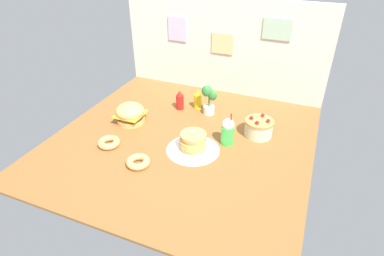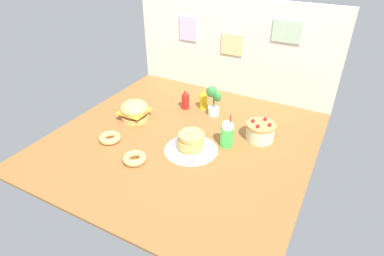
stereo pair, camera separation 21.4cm
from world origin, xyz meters
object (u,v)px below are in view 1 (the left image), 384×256
at_px(burger, 130,113).
at_px(donut_chocolate, 138,162).
at_px(cream_soda_cup, 228,131).
at_px(mustard_bottle, 198,100).
at_px(layer_cake, 259,128).
at_px(donut_pink_glaze, 109,142).
at_px(potted_plant, 209,99).
at_px(pancake_stack, 193,143).
at_px(ketchup_bottle, 180,100).

distance_m(burger, donut_chocolate, 0.63).
bearing_deg(cream_soda_cup, mustard_bottle, 133.17).
distance_m(layer_cake, cream_soda_cup, 0.29).
bearing_deg(cream_soda_cup, donut_pink_glaze, -155.90).
bearing_deg(potted_plant, cream_soda_cup, -52.93).
distance_m(pancake_stack, potted_plant, 0.60).
distance_m(burger, cream_soda_cup, 0.89).
xyz_separation_m(mustard_bottle, donut_pink_glaze, (-0.42, -0.84, -0.06)).
bearing_deg(potted_plant, donut_pink_glaze, -125.43).
distance_m(layer_cake, donut_pink_glaze, 1.21).
distance_m(ketchup_bottle, mustard_bottle, 0.17).
relative_size(burger, ketchup_bottle, 1.33).
relative_size(cream_soda_cup, donut_chocolate, 1.61).
height_order(mustard_bottle, donut_pink_glaze, mustard_bottle).
distance_m(burger, ketchup_bottle, 0.49).
bearing_deg(donut_pink_glaze, potted_plant, 54.57).
bearing_deg(layer_cake, cream_soda_cup, -134.12).
bearing_deg(burger, mustard_bottle, 45.75).
bearing_deg(donut_pink_glaze, pancake_stack, 16.94).
bearing_deg(cream_soda_cup, burger, -179.66).
height_order(donut_chocolate, potted_plant, potted_plant).
bearing_deg(ketchup_bottle, donut_pink_glaze, -109.50).
bearing_deg(donut_pink_glaze, ketchup_bottle, 70.50).
bearing_deg(donut_chocolate, donut_pink_glaze, 159.56).
relative_size(burger, layer_cake, 1.06).
relative_size(layer_cake, donut_pink_glaze, 1.34).
relative_size(pancake_stack, mustard_bottle, 1.70).
bearing_deg(burger, donut_pink_glaze, -85.29).
xyz_separation_m(burger, cream_soda_cup, (0.89, 0.01, 0.03)).
height_order(cream_soda_cup, donut_chocolate, cream_soda_cup).
bearing_deg(pancake_stack, ketchup_bottle, 122.57).
bearing_deg(layer_cake, mustard_bottle, 158.49).
relative_size(burger, mustard_bottle, 1.33).
height_order(burger, cream_soda_cup, cream_soda_cup).
bearing_deg(pancake_stack, donut_pink_glaze, -163.06).
xyz_separation_m(pancake_stack, potted_plant, (-0.08, 0.59, 0.09)).
bearing_deg(ketchup_bottle, potted_plant, 2.59).
bearing_deg(donut_chocolate, burger, 126.33).
distance_m(pancake_stack, layer_cake, 0.58).
height_order(layer_cake, cream_soda_cup, cream_soda_cup).
bearing_deg(layer_cake, potted_plant, 159.60).
distance_m(layer_cake, donut_chocolate, 1.02).
distance_m(cream_soda_cup, donut_chocolate, 0.73).
bearing_deg(mustard_bottle, donut_chocolate, -94.92).
xyz_separation_m(burger, mustard_bottle, (0.45, 0.47, 0.00)).
height_order(pancake_stack, cream_soda_cup, cream_soda_cup).
bearing_deg(potted_plant, burger, -145.50).
height_order(mustard_bottle, donut_chocolate, mustard_bottle).
height_order(ketchup_bottle, donut_chocolate, ketchup_bottle).
xyz_separation_m(layer_cake, donut_pink_glaze, (-1.06, -0.59, -0.04)).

